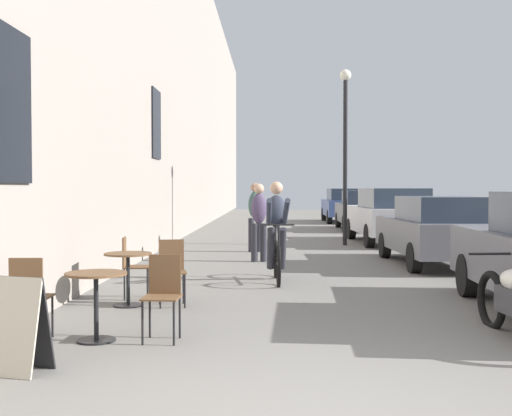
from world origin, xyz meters
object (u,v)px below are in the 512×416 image
at_px(cafe_chair_mid_toward_street, 172,267).
at_px(parked_car_third, 390,215).
at_px(cafe_table_near, 96,292).
at_px(cafe_chair_near_toward_wall, 30,293).
at_px(sandwich_board_sign, 16,324).
at_px(parked_car_second, 436,230).
at_px(cyclist_on_bicycle, 277,234).
at_px(street_lamp, 345,134).
at_px(pedestrian_mid, 255,213).
at_px(cafe_table_mid, 128,268).
at_px(pedestrian_near, 259,218).
at_px(cafe_chair_mid_toward_wall, 132,263).
at_px(cafe_chair_near_toward_street, 163,291).
at_px(parked_car_fourth, 363,210).
at_px(parked_car_fifth, 345,205).

distance_m(cafe_chair_mid_toward_street, parked_car_third, 11.00).
xyz_separation_m(cafe_table_near, cafe_chair_near_toward_wall, (-0.67, -0.08, -0.00)).
bearing_deg(sandwich_board_sign, parked_car_second, 54.49).
relative_size(cafe_table_near, cyclist_on_bicycle, 0.41).
xyz_separation_m(street_lamp, parked_car_second, (1.34, -4.72, -2.37)).
bearing_deg(parked_car_second, pedestrian_mid, 144.47).
height_order(cafe_chair_near_toward_wall, parked_car_third, parked_car_third).
bearing_deg(cyclist_on_bicycle, cafe_table_near, -113.38).
distance_m(pedestrian_mid, parked_car_third, 4.58).
height_order(cafe_table_mid, pedestrian_near, pedestrian_near).
height_order(sandwich_board_sign, street_lamp, street_lamp).
relative_size(cafe_chair_mid_toward_street, pedestrian_near, 0.53).
distance_m(cafe_chair_mid_toward_wall, pedestrian_mid, 7.08).
height_order(cafe_chair_near_toward_street, cafe_table_mid, cafe_chair_near_toward_street).
bearing_deg(parked_car_third, parked_car_fourth, 89.26).
bearing_deg(cyclist_on_bicycle, parked_car_fifth, 80.09).
height_order(cafe_table_mid, parked_car_second, parked_car_second).
bearing_deg(sandwich_board_sign, street_lamp, 71.23).
bearing_deg(cafe_chair_near_toward_wall, cafe_chair_near_toward_street, 6.39).
height_order(pedestrian_mid, parked_car_fifth, pedestrian_mid).
height_order(cafe_chair_near_toward_street, cafe_chair_mid_toward_street, same).
height_order(cyclist_on_bicycle, pedestrian_mid, pedestrian_mid).
relative_size(pedestrian_near, parked_car_second, 0.42).
distance_m(cafe_chair_near_toward_wall, pedestrian_mid, 9.77).
bearing_deg(cafe_chair_mid_toward_street, parked_car_fifth, 77.41).
bearing_deg(parked_car_third, cafe_chair_mid_toward_street, -115.68).
bearing_deg(parked_car_third, cafe_table_mid, -118.18).
bearing_deg(cafe_chair_mid_toward_street, parked_car_fourth, 73.05).
distance_m(sandwich_board_sign, street_lamp, 13.57).
bearing_deg(street_lamp, pedestrian_mid, -141.01).
bearing_deg(cafe_table_near, pedestrian_near, 77.98).
bearing_deg(parked_car_third, pedestrian_near, -128.15).
distance_m(cafe_table_mid, parked_car_second, 7.14).
bearing_deg(cafe_table_near, cafe_chair_mid_toward_wall, 94.20).
bearing_deg(parked_car_fourth, cafe_table_near, -106.46).
distance_m(cafe_chair_mid_toward_street, cyclist_on_bicycle, 2.78).
xyz_separation_m(cafe_table_mid, sandwich_board_sign, (-0.28, -3.15, -0.11)).
height_order(cafe_chair_near_toward_wall, cafe_table_mid, cafe_chair_near_toward_wall).
distance_m(cafe_chair_mid_toward_street, cafe_chair_mid_toward_wall, 0.83).
xyz_separation_m(cafe_chair_near_toward_street, pedestrian_mid, (0.73, 9.39, 0.45)).
height_order(sandwich_board_sign, parked_car_third, parked_car_third).
distance_m(cafe_table_near, cafe_chair_near_toward_wall, 0.67).
bearing_deg(cyclist_on_bicycle, cafe_chair_mid_toward_street, -121.63).
height_order(street_lamp, parked_car_second, street_lamp).
bearing_deg(cafe_table_mid, parked_car_fourth, 71.23).
bearing_deg(sandwich_board_sign, parked_car_third, 66.81).
relative_size(cafe_chair_near_toward_street, parked_car_fourth, 0.21).
bearing_deg(parked_car_second, cafe_chair_mid_toward_wall, -142.52).
relative_size(cafe_chair_near_toward_wall, pedestrian_near, 0.53).
xyz_separation_m(cafe_chair_mid_toward_street, sandwich_board_sign, (-0.86, -3.22, -0.10)).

